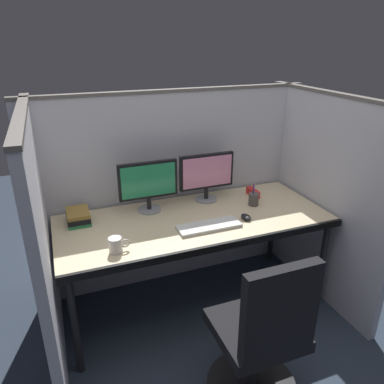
# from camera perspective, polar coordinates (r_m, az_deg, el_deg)

# --- Properties ---
(ground_plane) EXTENTS (8.00, 8.00, 0.00)m
(ground_plane) POSITION_cam_1_polar(r_m,az_deg,el_deg) (2.83, 2.72, -20.13)
(ground_plane) COLOR #2D3847
(cubicle_partition_rear) EXTENTS (2.21, 0.06, 1.57)m
(cubicle_partition_rear) POSITION_cam_1_polar(r_m,az_deg,el_deg) (3.00, -2.72, 0.41)
(cubicle_partition_rear) COLOR silver
(cubicle_partition_rear) RESTS_ON ground
(cubicle_partition_left) EXTENTS (0.06, 1.41, 1.57)m
(cubicle_partition_left) POSITION_cam_1_polar(r_m,az_deg,el_deg) (2.38, -21.73, -7.54)
(cubicle_partition_left) COLOR silver
(cubicle_partition_left) RESTS_ON ground
(cubicle_partition_right) EXTENTS (0.06, 1.41, 1.57)m
(cubicle_partition_right) POSITION_cam_1_polar(r_m,az_deg,el_deg) (3.02, 18.99, -0.69)
(cubicle_partition_right) COLOR silver
(cubicle_partition_right) RESTS_ON ground
(desk) EXTENTS (1.90, 0.80, 0.74)m
(desk) POSITION_cam_1_polar(r_m,az_deg,el_deg) (2.65, 0.49, -5.07)
(desk) COLOR beige
(desk) RESTS_ON ground
(office_chair) EXTENTS (0.52, 0.52, 0.97)m
(office_chair) POSITION_cam_1_polar(r_m,az_deg,el_deg) (2.21, 10.28, -22.65)
(office_chair) COLOR black
(office_chair) RESTS_ON ground
(monitor_left) EXTENTS (0.43, 0.17, 0.37)m
(monitor_left) POSITION_cam_1_polar(r_m,az_deg,el_deg) (2.68, -6.71, 1.35)
(monitor_left) COLOR gray
(monitor_left) RESTS_ON desk
(monitor_right) EXTENTS (0.43, 0.17, 0.37)m
(monitor_right) POSITION_cam_1_polar(r_m,az_deg,el_deg) (2.84, 2.26, 2.76)
(monitor_right) COLOR gray
(monitor_right) RESTS_ON desk
(keyboard_main) EXTENTS (0.43, 0.15, 0.02)m
(keyboard_main) POSITION_cam_1_polar(r_m,az_deg,el_deg) (2.51, 2.60, -5.23)
(keyboard_main) COLOR silver
(keyboard_main) RESTS_ON desk
(computer_mouse) EXTENTS (0.06, 0.10, 0.04)m
(computer_mouse) POSITION_cam_1_polar(r_m,az_deg,el_deg) (2.64, 8.24, -3.80)
(computer_mouse) COLOR black
(computer_mouse) RESTS_ON desk
(coffee_mug) EXTENTS (0.13, 0.08, 0.09)m
(coffee_mug) POSITION_cam_1_polar(r_m,az_deg,el_deg) (2.26, -11.54, -7.94)
(coffee_mug) COLOR silver
(coffee_mug) RESTS_ON desk
(red_stapler) EXTENTS (0.04, 0.15, 0.06)m
(red_stapler) POSITION_cam_1_polar(r_m,az_deg,el_deg) (3.03, 9.29, -0.08)
(red_stapler) COLOR red
(red_stapler) RESTS_ON desk
(book_stack) EXTENTS (0.15, 0.22, 0.08)m
(book_stack) POSITION_cam_1_polar(r_m,az_deg,el_deg) (2.68, -17.00, -3.61)
(book_stack) COLOR #26723F
(book_stack) RESTS_ON desk
(pen_cup) EXTENTS (0.08, 0.08, 0.17)m
(pen_cup) POSITION_cam_1_polar(r_m,az_deg,el_deg) (2.85, 9.40, -1.09)
(pen_cup) COLOR #4C4742
(pen_cup) RESTS_ON desk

